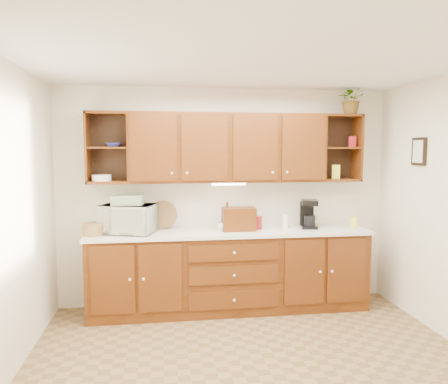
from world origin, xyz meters
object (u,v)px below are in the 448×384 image
object	(u,v)px
potted_plant	(351,99)
bread_box	(239,219)
microwave	(128,219)
coffee_maker	(309,214)

from	to	relation	value
potted_plant	bread_box	bearing A→B (deg)	-175.31
microwave	bread_box	distance (m)	1.25
bread_box	coffee_maker	world-z (taller)	coffee_maker
microwave	coffee_maker	distance (m)	2.11
microwave	coffee_maker	world-z (taller)	coffee_maker
microwave	potted_plant	xyz separation A→B (m)	(2.63, 0.10, 1.37)
microwave	coffee_maker	bearing A→B (deg)	18.62
coffee_maker	microwave	bearing A→B (deg)	-165.81
microwave	potted_plant	distance (m)	2.97
coffee_maker	potted_plant	xyz separation A→B (m)	(0.53, 0.06, 1.37)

